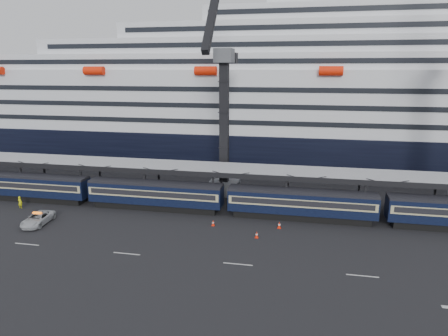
{
  "coord_description": "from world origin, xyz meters",
  "views": [
    {
      "loc": [
        -8.19,
        -40.21,
        19.09
      ],
      "look_at": [
        -18.23,
        10.0,
        6.38
      ],
      "focal_mm": 32.0,
      "sensor_mm": 36.0,
      "label": 1
    }
  ],
  "objects": [
    {
      "name": "cruise_ship",
      "position": [
        -1.08,
        45.99,
        12.34
      ],
      "size": [
        214.09,
        28.84,
        34.0
      ],
      "color": "black",
      "rests_on": "ground"
    },
    {
      "name": "train",
      "position": [
        -4.65,
        10.0,
        2.2
      ],
      "size": [
        133.05,
        3.0,
        4.05
      ],
      "color": "black",
      "rests_on": "ground"
    },
    {
      "name": "crane_dark_near",
      "position": [
        -20.0,
        18.59,
        11.93
      ],
      "size": [
        4.5,
        17.75,
        35.08
      ],
      "color": "#45484C",
      "rests_on": "ground"
    },
    {
      "name": "worker",
      "position": [
        -46.86,
        6.47,
        0.87
      ],
      "size": [
        0.67,
        0.48,
        1.73
      ],
      "primitive_type": "imported",
      "rotation": [
        0.0,
        0.0,
        3.04
      ],
      "color": "yellow",
      "rests_on": "ground"
    },
    {
      "name": "traffic_cone_b",
      "position": [
        -18.71,
        5.46,
        0.38
      ],
      "size": [
        0.38,
        0.38,
        0.77
      ],
      "color": "#FF2308",
      "rests_on": "ground"
    },
    {
      "name": "traffic_cone_d",
      "position": [
        -12.91,
        2.83,
        0.39
      ],
      "size": [
        0.4,
        0.4,
        0.8
      ],
      "color": "#FF2308",
      "rests_on": "ground"
    },
    {
      "name": "ground",
      "position": [
        0.0,
        0.0,
        0.0
      ],
      "size": [
        260.0,
        260.0,
        0.0
      ],
      "primitive_type": "plane",
      "color": "black",
      "rests_on": "ground"
    },
    {
      "name": "pickup_truck",
      "position": [
        -40.56,
        1.58,
        0.72
      ],
      "size": [
        2.91,
        5.43,
        1.45
      ],
      "primitive_type": "imported",
      "rotation": [
        0.0,
        0.0,
        0.1
      ],
      "color": "#B4B8BC",
      "rests_on": "ground"
    },
    {
      "name": "canopy",
      "position": [
        0.0,
        14.0,
        5.25
      ],
      "size": [
        130.0,
        6.25,
        5.53
      ],
      "color": "#93959A",
      "rests_on": "ground"
    },
    {
      "name": "traffic_cone_c",
      "position": [
        -10.53,
        6.27,
        0.43
      ],
      "size": [
        0.43,
        0.43,
        0.87
      ],
      "color": "#FF2308",
      "rests_on": "ground"
    }
  ]
}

